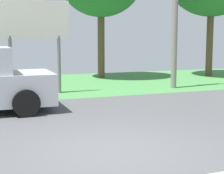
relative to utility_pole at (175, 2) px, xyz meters
name	(u,v)px	position (x,y,z in m)	size (l,w,h in m)	color
ground_plane	(74,121)	(-5.43, -4.20, -3.60)	(40.00, 22.00, 0.20)	#4C4C4F
utility_pole	(175,2)	(0.00, 0.00, 0.00)	(1.80, 0.24, 6.76)	gray
roadside_billboard	(34,26)	(-5.72, 0.32, -1.00)	(2.60, 0.12, 3.50)	slate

